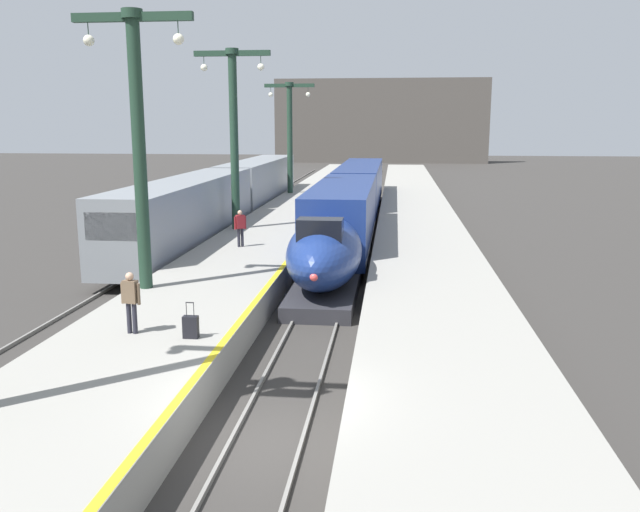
{
  "coord_description": "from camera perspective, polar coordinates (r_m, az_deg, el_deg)",
  "views": [
    {
      "loc": [
        2.56,
        -12.8,
        6.63
      ],
      "look_at": [
        -0.12,
        11.18,
        1.8
      ],
      "focal_mm": 37.28,
      "sensor_mm": 36.0,
      "label": 1
    }
  ],
  "objects": [
    {
      "name": "passenger_near_edge",
      "position": [
        18.53,
        -15.94,
        -3.47
      ],
      "size": [
        0.56,
        0.28,
        1.69
      ],
      "color": "#23232D",
      "rests_on": "platform_left"
    },
    {
      "name": "rail_main_right",
      "position": [
        40.87,
        3.77,
        2.05
      ],
      "size": [
        0.08,
        110.0,
        0.12
      ],
      "primitive_type": "cube",
      "color": "slate",
      "rests_on": "ground"
    },
    {
      "name": "regional_train_adjacent",
      "position": [
        43.74,
        -7.78,
        5.31
      ],
      "size": [
        2.85,
        36.6,
        3.8
      ],
      "color": "gray",
      "rests_on": "ground"
    },
    {
      "name": "platform_left_safety_stripe",
      "position": [
        38.21,
        -0.18,
        2.93
      ],
      "size": [
        0.2,
        107.8,
        0.01
      ],
      "primitive_type": "cube",
      "color": "yellow",
      "rests_on": "platform_left"
    },
    {
      "name": "station_column_far",
      "position": [
        35.81,
        -7.42,
        11.3
      ],
      "size": [
        4.0,
        0.68,
        9.37
      ],
      "color": "#1E3828",
      "rests_on": "platform_left"
    },
    {
      "name": "station_column_distant",
      "position": [
        54.29,
        -2.62,
        11.02
      ],
      "size": [
        4.0,
        0.68,
        8.77
      ],
      "color": "#1E3828",
      "rests_on": "platform_left"
    },
    {
      "name": "ground_plane",
      "position": [
        14.64,
        -4.56,
        -15.65
      ],
      "size": [
        260.0,
        260.0,
        0.0
      ],
      "primitive_type": "plane",
      "color": "#33302D"
    },
    {
      "name": "platform_right",
      "position": [
        38.07,
        8.56,
        1.97
      ],
      "size": [
        4.8,
        110.0,
        1.05
      ],
      "primitive_type": "cube",
      "color": "gray",
      "rests_on": "ground"
    },
    {
      "name": "terminus_back_wall",
      "position": [
        114.83,
        5.22,
        11.46
      ],
      "size": [
        36.0,
        2.0,
        14.0
      ],
      "primitive_type": "cube",
      "color": "#4C4742",
      "rests_on": "ground"
    },
    {
      "name": "highspeed_train_main",
      "position": [
        40.02,
        2.69,
        4.56
      ],
      "size": [
        2.92,
        38.33,
        3.6
      ],
      "color": "navy",
      "rests_on": "ground"
    },
    {
      "name": "rail_secondary_left",
      "position": [
        42.4,
        -9.31,
        2.26
      ],
      "size": [
        0.08,
        110.0,
        0.12
      ],
      "primitive_type": "cube",
      "color": "slate",
      "rests_on": "ground"
    },
    {
      "name": "station_column_mid",
      "position": [
        23.1,
        -15.37,
        10.77
      ],
      "size": [
        4.0,
        0.68,
        9.17
      ],
      "color": "#1E3828",
      "rests_on": "platform_left"
    },
    {
      "name": "rail_secondary_right",
      "position": [
        42.02,
        -7.34,
        2.23
      ],
      "size": [
        0.08,
        110.0,
        0.12
      ],
      "primitive_type": "cube",
      "color": "slate",
      "rests_on": "ground"
    },
    {
      "name": "rail_main_left",
      "position": [
        40.97,
        1.68,
        2.09
      ],
      "size": [
        0.08,
        110.0,
        0.12
      ],
      "primitive_type": "cube",
      "color": "slate",
      "rests_on": "ground"
    },
    {
      "name": "passenger_mid_platform",
      "position": [
        30.63,
        -6.86,
        2.62
      ],
      "size": [
        0.5,
        0.39,
        1.69
      ],
      "color": "#23232D",
      "rests_on": "platform_left"
    },
    {
      "name": "platform_left",
      "position": [
        38.61,
        -3.55,
        2.2
      ],
      "size": [
        4.8,
        110.0,
        1.05
      ],
      "primitive_type": "cube",
      "color": "gray",
      "rests_on": "ground"
    },
    {
      "name": "rolling_suitcase",
      "position": [
        17.95,
        -11.04,
        -5.99
      ],
      "size": [
        0.4,
        0.22,
        0.98
      ],
      "color": "black",
      "rests_on": "platform_left"
    }
  ]
}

